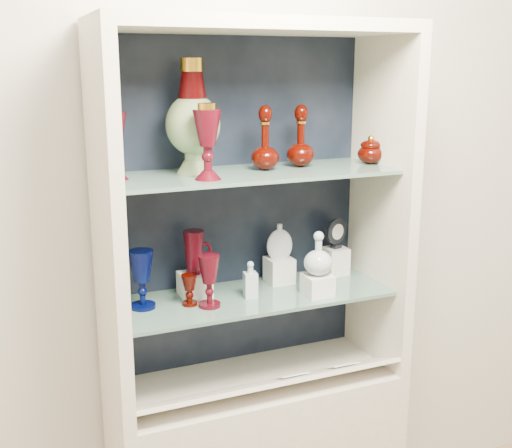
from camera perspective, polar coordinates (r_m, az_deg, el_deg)
name	(u,v)px	position (r m, az deg, el deg)	size (l,w,h in m)	color
wall_back	(232,183)	(2.27, -2.16, 3.68)	(3.50, 0.02, 2.80)	beige
cabinet_back_panel	(235,205)	(2.26, -1.88, 1.68)	(0.98, 0.02, 1.15)	black
cabinet_side_left	(107,231)	(1.95, -13.08, -0.60)	(0.04, 0.40, 1.15)	beige
cabinet_side_right	(381,204)	(2.31, 11.04, 1.71)	(0.04, 0.40, 1.15)	beige
cabinet_top_cap	(256,26)	(2.03, 0.00, 17.22)	(1.00, 0.40, 0.04)	beige
shelf_lower	(254,296)	(2.18, -0.21, -6.42)	(0.92, 0.34, 0.01)	slate
shelf_upper	(254,173)	(2.08, -0.22, 4.52)	(0.92, 0.34, 0.01)	slate
label_ledge	(269,384)	(2.18, 1.16, -14.02)	(0.92, 0.18, 0.01)	beige
label_card_0	(343,365)	(2.29, 7.70, -12.30)	(0.10, 0.07, 0.00)	white
label_card_1	(292,375)	(2.21, 3.25, -13.26)	(0.10, 0.07, 0.00)	white
pedestal_lamp_left	(114,143)	(1.96, -12.55, 7.02)	(0.08, 0.08, 0.22)	#4D0813
pedestal_lamp_right	(207,142)	(1.92, -4.34, 7.30)	(0.09, 0.09, 0.23)	#4D0813
enamel_urn	(193,117)	(2.04, -5.64, 9.49)	(0.17, 0.17, 0.36)	#084921
ruby_decanter_a	(265,134)	(2.09, 0.82, 8.01)	(0.09, 0.09, 0.24)	#3A0600
ruby_decanter_b	(301,134)	(2.17, 4.00, 7.99)	(0.09, 0.09, 0.22)	#3A0600
lidded_bowl	(371,149)	(2.27, 10.15, 6.55)	(0.09, 0.09, 0.10)	#3A0600
cobalt_goblet	(142,279)	(2.07, -10.11, -4.88)	(0.08, 0.08, 0.19)	#00063B
ruby_goblet_tall	(209,281)	(2.05, -4.18, -5.09)	(0.07, 0.07, 0.17)	#4D0813
ruby_goblet_small	(189,290)	(2.08, -5.94, -5.86)	(0.05, 0.05, 0.10)	#3A0600
riser_ruby_pitcher	(195,285)	(2.16, -5.47, -5.38)	(0.10, 0.10, 0.08)	silver
ruby_pitcher	(194,252)	(2.13, -5.54, -2.51)	(0.11, 0.07, 0.15)	#4D0813
clear_square_bottle	(250,279)	(2.14, -0.50, -4.94)	(0.04, 0.04, 0.13)	#ABBBC3
riser_flat_flask	(279,270)	(2.29, 2.08, -4.11)	(0.09, 0.09, 0.09)	silver
flat_flask	(280,241)	(2.26, 2.11, -1.48)	(0.09, 0.04, 0.13)	silver
riser_clear_round_decanter	(318,285)	(2.18, 5.49, -5.41)	(0.09, 0.09, 0.07)	silver
clear_round_decanter	(318,254)	(2.14, 5.56, -2.71)	(0.10, 0.10, 0.14)	#ABBBC3
riser_cameo_medallion	(336,261)	(2.39, 7.09, -3.27)	(0.08, 0.08, 0.10)	silver
cameo_medallion	(336,233)	(2.36, 7.17, -0.79)	(0.10, 0.04, 0.11)	black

